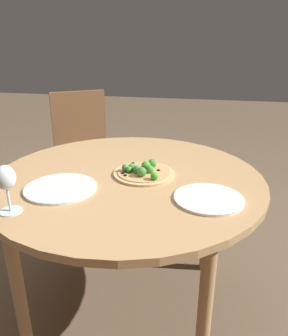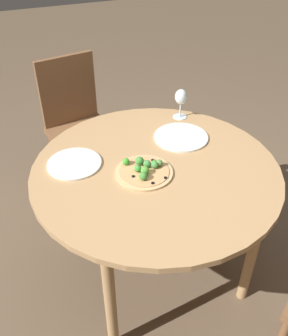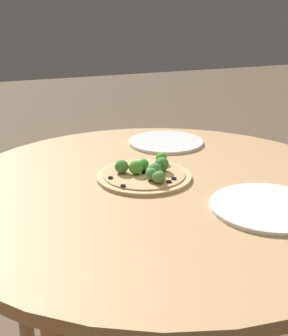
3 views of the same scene
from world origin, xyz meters
TOP-DOWN VIEW (x-y plane):
  - dining_table at (0.00, 0.00)m, footprint 1.14×1.14m
  - pizza at (0.02, -0.07)m, footprint 0.26×0.26m
  - plate_near at (-0.18, 0.22)m, footprint 0.28×0.28m
  - plate_far at (-0.16, -0.34)m, footprint 0.25×0.25m

SIDE VIEW (x-z plane):
  - dining_table at x=0.00m, z-range 0.28..0.99m
  - plate_near at x=-0.18m, z-range 0.71..0.72m
  - plate_far at x=-0.16m, z-range 0.71..0.72m
  - pizza at x=0.02m, z-range 0.69..0.75m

